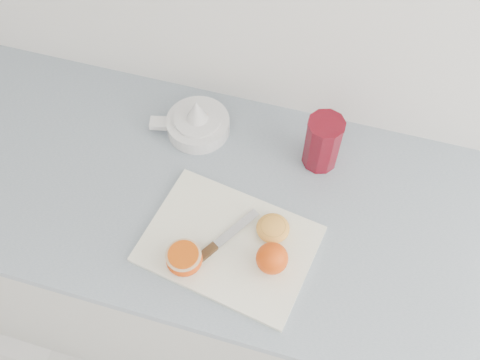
# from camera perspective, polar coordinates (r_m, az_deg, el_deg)

# --- Properties ---
(counter) EXTENTS (2.33, 0.64, 0.89)m
(counter) POSITION_cam_1_polar(r_m,az_deg,el_deg) (1.65, 1.38, -10.23)
(counter) COLOR silver
(counter) RESTS_ON ground
(cutting_board) EXTENTS (0.40, 0.32, 0.01)m
(cutting_board) POSITION_cam_1_polar(r_m,az_deg,el_deg) (1.19, -1.19, -6.83)
(cutting_board) COLOR white
(cutting_board) RESTS_ON counter
(whole_orange) EXTENTS (0.07, 0.07, 0.07)m
(whole_orange) POSITION_cam_1_polar(r_m,az_deg,el_deg) (1.13, 3.44, -8.34)
(whole_orange) COLOR #F63D00
(whole_orange) RESTS_ON cutting_board
(half_orange) EXTENTS (0.08, 0.08, 0.05)m
(half_orange) POSITION_cam_1_polar(r_m,az_deg,el_deg) (1.15, -5.98, -8.37)
(half_orange) COLOR #F63D00
(half_orange) RESTS_ON cutting_board
(squeezed_shell) EXTENTS (0.07, 0.07, 0.03)m
(squeezed_shell) POSITION_cam_1_polar(r_m,az_deg,el_deg) (1.18, 3.53, -5.14)
(squeezed_shell) COLOR #F1A039
(squeezed_shell) RESTS_ON cutting_board
(paring_knife) EXTENTS (0.13, 0.20, 0.01)m
(paring_knife) POSITION_cam_1_polar(r_m,az_deg,el_deg) (1.17, -3.66, -7.81)
(paring_knife) COLOR #4B3218
(paring_knife) RESTS_ON cutting_board
(citrus_juicer) EXTENTS (0.20, 0.16, 0.11)m
(citrus_juicer) POSITION_cam_1_polar(r_m,az_deg,el_deg) (1.35, -4.60, 6.14)
(citrus_juicer) COLOR white
(citrus_juicer) RESTS_ON counter
(red_tumbler) EXTENTS (0.09, 0.09, 0.14)m
(red_tumbler) POSITION_cam_1_polar(r_m,az_deg,el_deg) (1.27, 8.78, 3.82)
(red_tumbler) COLOR maroon
(red_tumbler) RESTS_ON counter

